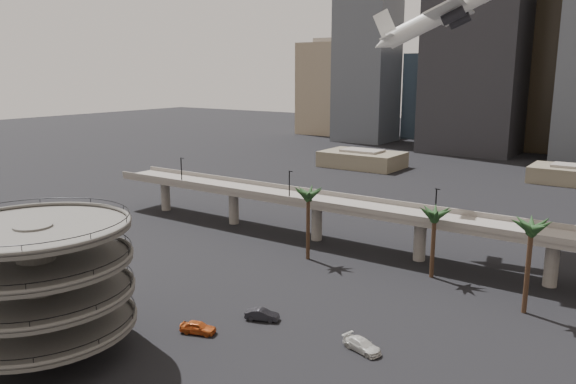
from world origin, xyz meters
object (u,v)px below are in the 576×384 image
Objects in this scene: car_a at (198,327)px; car_c at (362,345)px; parking_ramp at (38,277)px; overpass at (366,213)px; airborne_jet at (455,9)px; car_b at (262,315)px.

car_a is 21.46m from car_c.
car_c is (19.89, 8.05, -0.05)m from car_a.
car_a reaches higher than car_c.
overpass is (13.00, 59.00, -2.50)m from parking_ramp.
car_a is (11.42, 14.68, -9.02)m from parking_ramp.
airborne_jet is at bearing 72.29° from parking_ramp.
airborne_jet is 6.66× the size of car_b.
parking_ramp is at bearing 122.54° from car_a.
overpass reaches higher than car_c.
parking_ramp is 29.12m from car_b.
parking_ramp is 0.17× the size of overpass.
parking_ramp is 4.63× the size of car_a.
airborne_jet is 5.93× the size of car_c.
car_c is (15.42, 0.07, -0.01)m from car_b.
parking_ramp is 4.71× the size of car_b.
parking_ramp reaches higher than car_c.
car_b is (4.47, 7.98, -0.04)m from car_a.
overpass is at bearing 77.57° from parking_ramp.
parking_ramp is 39.74m from car_c.
airborne_jet is at bearing 24.47° from car_c.
car_b is at bearing 54.96° from parking_ramp.
car_b is (2.89, -36.33, -6.56)m from overpass.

